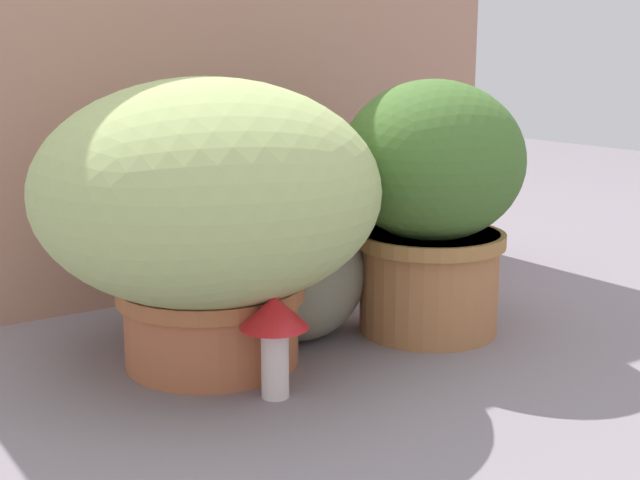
# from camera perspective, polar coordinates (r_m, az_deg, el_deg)

# --- Properties ---
(ground_plane) EXTENTS (6.00, 6.00, 0.00)m
(ground_plane) POSITION_cam_1_polar(r_m,az_deg,el_deg) (1.34, 1.55, -8.65)
(ground_plane) COLOR gray
(cardboard_backdrop) EXTENTS (1.28, 0.03, 0.95)m
(cardboard_backdrop) POSITION_cam_1_polar(r_m,az_deg,el_deg) (1.76, -5.33, 12.30)
(cardboard_backdrop) COLOR tan
(cardboard_backdrop) RESTS_ON ground
(grass_planter) EXTENTS (0.53, 0.53, 0.45)m
(grass_planter) POSITION_cam_1_polar(r_m,az_deg,el_deg) (1.30, -7.61, 2.38)
(grass_planter) COLOR #B5643E
(grass_planter) RESTS_ON ground
(leafy_planter) EXTENTS (0.32, 0.32, 0.44)m
(leafy_planter) POSITION_cam_1_polar(r_m,az_deg,el_deg) (1.46, 7.58, 2.93)
(leafy_planter) COLOR #AF7143
(leafy_planter) RESTS_ON ground
(cat) EXTENTS (0.39, 0.25, 0.32)m
(cat) POSITION_cam_1_polar(r_m,az_deg,el_deg) (1.45, -0.44, -1.90)
(cat) COLOR gray
(cat) RESTS_ON ground
(mushroom_ornament_red) EXTENTS (0.10, 0.10, 0.15)m
(mushroom_ornament_red) POSITION_cam_1_polar(r_m,az_deg,el_deg) (1.19, -3.11, -5.81)
(mushroom_ornament_red) COLOR silver
(mushroom_ornament_red) RESTS_ON ground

